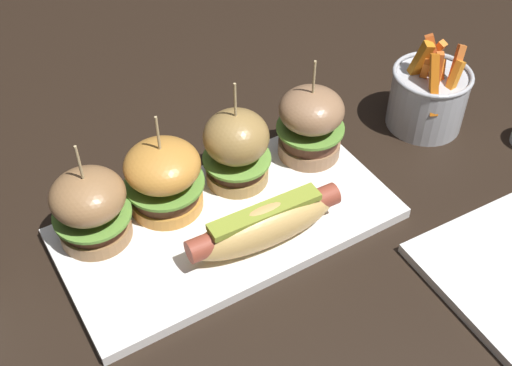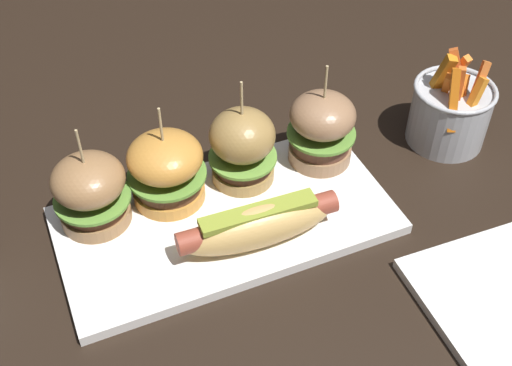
{
  "view_description": "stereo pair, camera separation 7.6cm",
  "coord_description": "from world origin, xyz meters",
  "views": [
    {
      "loc": [
        -0.24,
        -0.47,
        0.58
      ],
      "look_at": [
        0.04,
        0.0,
        0.05
      ],
      "focal_mm": 45.8,
      "sensor_mm": 36.0,
      "label": 1
    },
    {
      "loc": [
        -0.18,
        -0.5,
        0.58
      ],
      "look_at": [
        0.04,
        0.0,
        0.05
      ],
      "focal_mm": 45.8,
      "sensor_mm": 36.0,
      "label": 2
    }
  ],
  "objects": [
    {
      "name": "platter_main",
      "position": [
        0.0,
        0.0,
        0.01
      ],
      "size": [
        0.39,
        0.2,
        0.01
      ],
      "primitive_type": "cube",
      "color": "white",
      "rests_on": "ground"
    },
    {
      "name": "slider_center_right",
      "position": [
        0.05,
        0.06,
        0.06
      ],
      "size": [
        0.08,
        0.08,
        0.14
      ],
      "color": "#9F7B43",
      "rests_on": "platter_main"
    },
    {
      "name": "slider_far_right",
      "position": [
        0.15,
        0.05,
        0.06
      ],
      "size": [
        0.09,
        0.09,
        0.14
      ],
      "color": "#986F4E",
      "rests_on": "platter_main"
    },
    {
      "name": "hot_dog",
      "position": [
        0.02,
        -0.05,
        0.04
      ],
      "size": [
        0.19,
        0.06,
        0.05
      ],
      "color": "tan",
      "rests_on": "platter_main"
    },
    {
      "name": "slider_center_left",
      "position": [
        -0.05,
        0.06,
        0.06
      ],
      "size": [
        0.09,
        0.09,
        0.13
      ],
      "color": "#CC8939",
      "rests_on": "platter_main"
    },
    {
      "name": "slider_far_left",
      "position": [
        -0.14,
        0.06,
        0.06
      ],
      "size": [
        0.09,
        0.09,
        0.13
      ],
      "color": "#996E45",
      "rests_on": "platter_main"
    },
    {
      "name": "ground_plane",
      "position": [
        0.0,
        0.0,
        0.0
      ],
      "size": [
        3.0,
        3.0,
        0.0
      ],
      "primitive_type": "plane",
      "color": "black"
    },
    {
      "name": "fries_bucket",
      "position": [
        0.33,
        0.03,
        0.05
      ],
      "size": [
        0.11,
        0.11,
        0.14
      ],
      "color": "#B7BABF",
      "rests_on": "ground"
    }
  ]
}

